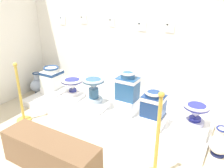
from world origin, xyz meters
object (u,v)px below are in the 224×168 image
at_px(info_placard_second, 84,20).
at_px(antique_toilet_rightmost, 128,86).
at_px(plinth_block_central_ornate, 73,97).
at_px(antique_toilet_tall_cobalt, 52,77).
at_px(stanchion_post_near_right, 156,153).
at_px(info_placard_fourth, 142,26).
at_px(stanchion_post_near_left, 21,103).
at_px(plinth_block_squat_floral, 152,120).
at_px(plinth_block_pale_glazed, 193,128).
at_px(antique_toilet_squat_floral, 154,103).
at_px(info_placard_fifth, 170,28).
at_px(antique_toilet_central_ornate, 72,84).
at_px(antique_toilet_pale_glazed, 196,111).
at_px(plinth_block_rightmost, 127,106).
at_px(plinth_block_tall_cobalt, 53,90).
at_px(info_placard_third, 112,22).
at_px(museum_bench, 50,154).
at_px(plinth_block_leftmost, 94,105).
at_px(antique_toilet_leftmost, 94,86).
at_px(info_placard_first, 63,20).
at_px(decorative_vase_companion, 220,144).
at_px(decorative_vase_spare, 38,85).

bearing_deg(info_placard_second, antique_toilet_rightmost, -19.81).
distance_m(plinth_block_central_ornate, info_placard_second, 1.37).
height_order(antique_toilet_tall_cobalt, stanchion_post_near_right, stanchion_post_near_right).
relative_size(info_placard_fourth, stanchion_post_near_left, 0.14).
bearing_deg(info_placard_second, plinth_block_squat_floral, -18.61).
bearing_deg(stanchion_post_near_left, plinth_block_pale_glazed, 19.16).
height_order(antique_toilet_squat_floral, info_placard_fifth, info_placard_fifth).
bearing_deg(antique_toilet_central_ornate, plinth_block_central_ornate, 0.00).
relative_size(antique_toilet_tall_cobalt, antique_toilet_pale_glazed, 1.12).
height_order(plinth_block_rightmost, info_placard_second, info_placard_second).
xyz_separation_m(plinth_block_tall_cobalt, info_placard_third, (1.06, 0.39, 1.28)).
bearing_deg(info_placard_second, info_placard_fourth, 0.00).
bearing_deg(antique_toilet_pale_glazed, museum_bench, -132.25).
bearing_deg(antique_toilet_squat_floral, stanchion_post_near_left, -158.28).
height_order(antique_toilet_central_ornate, plinth_block_leftmost, antique_toilet_central_ornate).
bearing_deg(plinth_block_central_ornate, plinth_block_squat_floral, -3.34).
relative_size(stanchion_post_near_left, museum_bench, 0.80).
distance_m(info_placard_second, info_placard_fourth, 1.09).
bearing_deg(plinth_block_rightmost, info_placard_fifth, 39.82).
bearing_deg(antique_toilet_central_ornate, antique_toilet_leftmost, -11.17).
bearing_deg(antique_toilet_pale_glazed, info_placard_third, 164.71).
height_order(info_placard_first, info_placard_third, info_placard_third).
bearing_deg(info_placard_first, plinth_block_leftmost, -27.58).
distance_m(antique_toilet_leftmost, info_placard_third, 1.08).
bearing_deg(plinth_block_tall_cobalt, stanchion_post_near_right, -21.90).
relative_size(antique_toilet_pale_glazed, info_placard_second, 2.71).
height_order(info_placard_fourth, stanchion_post_near_left, info_placard_fourth).
relative_size(plinth_block_central_ornate, antique_toilet_leftmost, 0.90).
xyz_separation_m(plinth_block_central_ornate, antique_toilet_leftmost, (0.52, -0.10, 0.36)).
relative_size(plinth_block_leftmost, antique_toilet_squat_floral, 1.02).
bearing_deg(stanchion_post_near_left, plinth_block_leftmost, 40.39).
xyz_separation_m(antique_toilet_leftmost, antique_toilet_rightmost, (0.53, 0.15, 0.06)).
distance_m(info_placard_third, decorative_vase_companion, 2.37).
bearing_deg(antique_toilet_tall_cobalt, info_placard_fifth, 11.00).
relative_size(info_placard_third, decorative_vase_spare, 0.29).
distance_m(plinth_block_rightmost, info_placard_fourth, 1.25).
distance_m(decorative_vase_companion, stanchion_post_near_right, 0.96).
relative_size(antique_toilet_pale_glazed, info_placard_first, 2.35).
relative_size(antique_toilet_tall_cobalt, plinth_block_central_ornate, 1.09).
relative_size(plinth_block_tall_cobalt, antique_toilet_pale_glazed, 1.05).
bearing_deg(museum_bench, decorative_vase_spare, 140.36).
bearing_deg(plinth_block_rightmost, stanchion_post_near_left, -147.57).
relative_size(info_placard_fourth, museum_bench, 0.11).
bearing_deg(info_placard_first, plinth_block_squat_floral, -14.37).
height_order(info_placard_second, info_placard_fifth, info_placard_second).
xyz_separation_m(antique_toilet_central_ornate, stanchion_post_near_right, (1.89, -0.93, -0.08)).
distance_m(plinth_block_central_ornate, antique_toilet_central_ornate, 0.25).
relative_size(plinth_block_pale_glazed, decorative_vase_companion, 1.01).
relative_size(plinth_block_tall_cobalt, info_placard_first, 2.46).
bearing_deg(plinth_block_tall_cobalt, antique_toilet_leftmost, -7.73).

